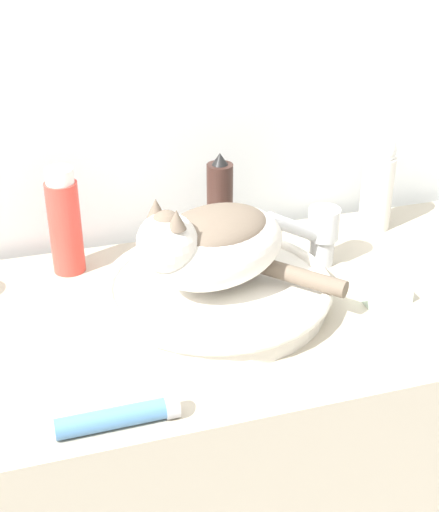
{
  "coord_description": "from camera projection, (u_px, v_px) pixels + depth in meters",
  "views": [
    {
      "loc": [
        -0.31,
        -0.67,
        1.47
      ],
      "look_at": [
        -0.02,
        0.27,
        0.93
      ],
      "focal_mm": 50.0,
      "sensor_mm": 36.0,
      "label": 1
    }
  ],
  "objects": [
    {
      "name": "shampoo_bottle_tall",
      "position": [
        65.0,
        223.0,
        1.24
      ],
      "size": [
        0.06,
        0.06,
        0.19
      ],
      "color": "#DB3D33",
      "rests_on": "vanity_counter"
    },
    {
      "name": "vanity_counter",
      "position": [
        231.0,
        488.0,
        1.38
      ],
      "size": [
        1.15,
        0.54,
        0.84
      ],
      "color": "#B2A893",
      "rests_on": "ground_plane"
    },
    {
      "name": "hairspray_can_black",
      "position": [
        220.0,
        206.0,
        1.31
      ],
      "size": [
        0.05,
        0.05,
        0.19
      ],
      "color": "#331E19",
      "rests_on": "vanity_counter"
    },
    {
      "name": "cat",
      "position": [
        212.0,
        243.0,
        1.12
      ],
      "size": [
        0.33,
        0.25,
        0.16
      ],
      "rotation": [
        0.0,
        0.0,
        3.55
      ],
      "color": "silver",
      "rests_on": "sink_basin"
    },
    {
      "name": "faucet",
      "position": [
        317.0,
        232.0,
        1.26
      ],
      "size": [
        0.16,
        0.08,
        0.14
      ],
      "rotation": [
        0.0,
        0.0,
        -2.81
      ],
      "color": "silver",
      "rests_on": "vanity_counter"
    },
    {
      "name": "cream_tube",
      "position": [
        120.0,
        417.0,
        0.92
      ],
      "size": [
        0.16,
        0.03,
        0.03
      ],
      "rotation": [
        0.0,
        0.0,
        0.01
      ],
      "color": "#4C7FB2",
      "rests_on": "vanity_counter"
    },
    {
      "name": "soap_bar",
      "position": [
        384.0,
        293.0,
        1.19
      ],
      "size": [
        0.08,
        0.05,
        0.02
      ],
      "color": "silver",
      "rests_on": "vanity_counter"
    },
    {
      "name": "wall_back",
      "position": [
        179.0,
        40.0,
        1.28
      ],
      "size": [
        8.0,
        0.05,
        2.4
      ],
      "color": "silver",
      "rests_on": "ground_plane"
    },
    {
      "name": "lotion_bottle_white",
      "position": [
        378.0,
        183.0,
        1.39
      ],
      "size": [
        0.06,
        0.06,
        0.19
      ],
      "color": "white",
      "rests_on": "vanity_counter"
    },
    {
      "name": "sink_basin",
      "position": [
        217.0,
        290.0,
        1.17
      ],
      "size": [
        0.38,
        0.38,
        0.05
      ],
      "color": "white",
      "rests_on": "vanity_counter"
    }
  ]
}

